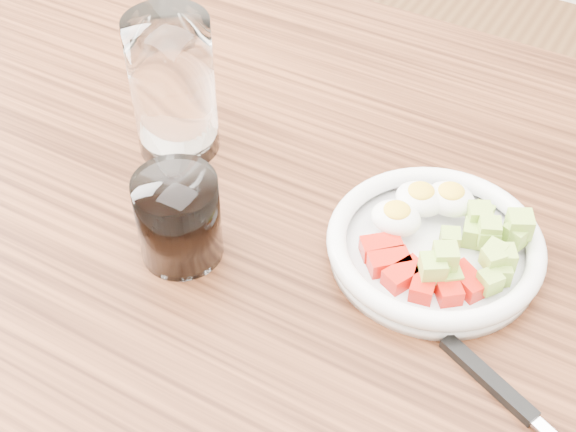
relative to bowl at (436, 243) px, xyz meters
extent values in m
cube|color=brown|center=(-0.77, 0.29, -0.42)|extent=(0.07, 0.07, 0.73)
cube|color=brown|center=(-0.12, -0.06, -0.04)|extent=(1.50, 0.90, 0.04)
cylinder|color=white|center=(0.00, 0.00, -0.01)|extent=(0.19, 0.19, 0.01)
torus|color=white|center=(0.00, 0.00, 0.00)|extent=(0.20, 0.20, 0.02)
cube|color=red|center=(-0.04, -0.03, 0.00)|extent=(0.04, 0.04, 0.02)
cube|color=red|center=(-0.03, -0.04, 0.00)|extent=(0.04, 0.04, 0.02)
cube|color=red|center=(-0.01, -0.05, 0.00)|extent=(0.03, 0.04, 0.02)
cube|color=red|center=(0.01, -0.05, 0.00)|extent=(0.03, 0.04, 0.02)
cube|color=red|center=(0.03, -0.04, 0.00)|extent=(0.04, 0.04, 0.02)
cube|color=red|center=(0.04, -0.03, 0.00)|extent=(0.04, 0.04, 0.02)
ellipsoid|color=white|center=(-0.03, 0.04, 0.01)|extent=(0.05, 0.04, 0.03)
ellipsoid|color=yellow|center=(-0.03, 0.04, 0.02)|extent=(0.03, 0.03, 0.01)
ellipsoid|color=white|center=(-0.01, 0.05, 0.01)|extent=(0.05, 0.04, 0.03)
ellipsoid|color=yellow|center=(-0.01, 0.05, 0.02)|extent=(0.03, 0.03, 0.01)
ellipsoid|color=white|center=(-0.04, 0.00, 0.01)|extent=(0.05, 0.04, 0.03)
ellipsoid|color=yellow|center=(-0.04, 0.00, 0.02)|extent=(0.03, 0.03, 0.01)
cube|color=#A3C04A|center=(0.06, 0.00, 0.02)|extent=(0.03, 0.03, 0.02)
cube|color=#A3C04A|center=(0.03, 0.04, 0.01)|extent=(0.02, 0.02, 0.02)
cube|color=#A3C04A|center=(0.06, 0.03, 0.01)|extent=(0.03, 0.03, 0.02)
cube|color=#A3C04A|center=(0.02, -0.03, 0.02)|extent=(0.03, 0.03, 0.02)
cube|color=#A3C04A|center=(0.05, 0.00, 0.02)|extent=(0.02, 0.02, 0.02)
cube|color=#A3C04A|center=(0.04, 0.02, 0.01)|extent=(0.03, 0.03, 0.02)
cube|color=#A3C04A|center=(0.06, -0.01, 0.01)|extent=(0.03, 0.03, 0.02)
cube|color=#A3C04A|center=(0.03, -0.04, 0.00)|extent=(0.02, 0.02, 0.02)
cube|color=#A3C04A|center=(0.03, 0.02, 0.00)|extent=(0.03, 0.03, 0.02)
cube|color=#A3C04A|center=(0.06, 0.04, 0.02)|extent=(0.03, 0.03, 0.02)
cube|color=#A3C04A|center=(0.01, 0.01, 0.00)|extent=(0.02, 0.02, 0.02)
cube|color=#A3C04A|center=(0.02, -0.03, 0.01)|extent=(0.02, 0.02, 0.02)
cube|color=#A3C04A|center=(0.05, -0.01, 0.02)|extent=(0.02, 0.02, 0.02)
cube|color=#A3C04A|center=(0.02, 0.04, 0.01)|extent=(0.03, 0.03, 0.02)
cube|color=#A3C04A|center=(0.04, 0.02, 0.02)|extent=(0.02, 0.02, 0.02)
cube|color=#A3C04A|center=(0.01, -0.04, 0.02)|extent=(0.03, 0.03, 0.02)
cube|color=#A3C04A|center=(0.06, -0.03, 0.01)|extent=(0.02, 0.02, 0.02)
cube|color=black|center=(0.09, -0.11, -0.01)|extent=(0.09, 0.05, 0.01)
cylinder|color=white|center=(-0.30, 0.01, 0.06)|extent=(0.09, 0.09, 0.15)
cylinder|color=white|center=(-0.21, -0.11, 0.03)|extent=(0.08, 0.08, 0.09)
cylinder|color=black|center=(-0.21, -0.11, 0.02)|extent=(0.07, 0.07, 0.07)
camera|label=1|loc=(0.13, -0.51, 0.54)|focal=50.00mm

